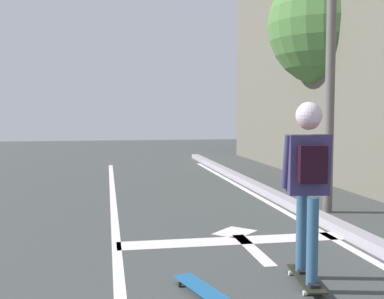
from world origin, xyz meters
TOP-DOWN VIEW (x-y plane):
  - lane_line_center at (0.03, 6.00)m, footprint 0.12×20.00m
  - lane_line_curbside at (2.93, 6.00)m, footprint 0.12×20.00m
  - stop_bar at (1.56, 6.41)m, footprint 3.05×0.40m
  - lane_arrow_stem at (1.71, 5.99)m, footprint 0.16×1.40m
  - lane_arrow_head at (1.71, 6.84)m, footprint 0.71×0.71m
  - curb_strip at (3.18, 6.00)m, footprint 0.24×24.00m
  - skateboard at (1.86, 4.70)m, footprint 0.30×0.85m
  - skater at (1.86, 4.69)m, footprint 0.48×0.64m
  - spare_skateboard at (0.78, 4.63)m, footprint 0.42×0.83m
  - roadside_tree at (5.50, 11.87)m, footprint 3.07×3.07m

SIDE VIEW (x-z plane):
  - lane_line_center at x=0.03m, z-range 0.00..0.01m
  - lane_line_curbside at x=2.93m, z-range 0.00..0.01m
  - stop_bar at x=1.56m, z-range 0.00..0.01m
  - lane_arrow_stem at x=1.71m, z-range 0.00..0.01m
  - lane_arrow_head at x=1.71m, z-range 0.00..0.01m
  - skateboard at x=1.86m, z-range 0.02..0.10m
  - spare_skateboard at x=0.78m, z-range 0.02..0.10m
  - curb_strip at x=3.18m, z-range 0.00..0.14m
  - skater at x=1.86m, z-range 0.32..2.06m
  - roadside_tree at x=5.50m, z-range 1.17..6.62m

